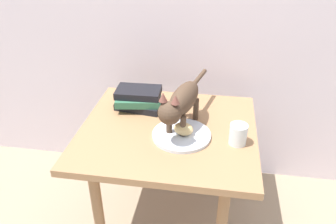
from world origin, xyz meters
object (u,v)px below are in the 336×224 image
object	(u,v)px
cat	(181,102)
candle_jar	(238,135)
side_table	(168,142)
book_stack	(139,99)
bread_roll	(184,129)
plate	(181,135)

from	to	relation	value
cat	candle_jar	xyz separation A→B (m)	(0.23, -0.06, -0.09)
side_table	book_stack	distance (m)	0.25
bread_roll	book_stack	size ratio (longest dim) A/B	0.35
bread_roll	candle_jar	xyz separation A→B (m)	(0.22, -0.01, -0.00)
plate	cat	distance (m)	0.14
bread_roll	side_table	bearing A→B (deg)	143.23
plate	candle_jar	bearing A→B (deg)	-3.02
cat	book_stack	xyz separation A→B (m)	(-0.21, 0.15, -0.09)
book_stack	bread_roll	bearing A→B (deg)	-41.56
cat	bread_roll	bearing A→B (deg)	-71.80
plate	candle_jar	xyz separation A→B (m)	(0.22, -0.01, 0.03)
cat	candle_jar	distance (m)	0.26
side_table	plate	distance (m)	0.11
candle_jar	side_table	bearing A→B (deg)	167.62
side_table	candle_jar	xyz separation A→B (m)	(0.29, -0.06, 0.11)
side_table	plate	size ratio (longest dim) A/B	3.09
book_stack	candle_jar	world-z (taller)	book_stack
plate	bread_roll	size ratio (longest dim) A/B	2.99
side_table	bread_roll	bearing A→B (deg)	-36.77
side_table	bread_roll	xyz separation A→B (m)	(0.07, -0.05, 0.11)
book_stack	candle_jar	bearing A→B (deg)	-25.66
book_stack	side_table	bearing A→B (deg)	-43.50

